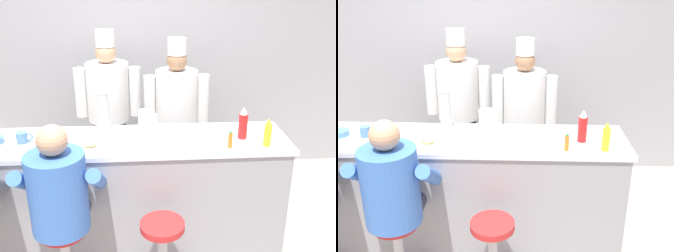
{
  "view_description": "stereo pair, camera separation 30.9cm",
  "coord_description": "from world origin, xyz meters",
  "views": [
    {
      "loc": [
        0.17,
        -2.58,
        2.31
      ],
      "look_at": [
        0.38,
        0.28,
        1.16
      ],
      "focal_mm": 42.0,
      "sensor_mm": 36.0,
      "label": 1
    },
    {
      "loc": [
        0.48,
        -2.59,
        2.31
      ],
      "look_at": [
        0.38,
        0.28,
        1.16
      ],
      "focal_mm": 42.0,
      "sensor_mm": 36.0,
      "label": 2
    }
  ],
  "objects": [
    {
      "name": "cook_in_whites_far",
      "position": [
        0.53,
        1.22,
        0.93
      ],
      "size": [
        0.66,
        0.42,
        1.69
      ],
      "color": "#232328",
      "rests_on": "ground_plane"
    },
    {
      "name": "coffee_mug_blue",
      "position": [
        -0.76,
        0.31,
        1.08
      ],
      "size": [
        0.13,
        0.08,
        0.09
      ],
      "color": "#4C7AB2",
      "rests_on": "diner_counter"
    },
    {
      "name": "diner_seated_blue",
      "position": [
        -0.4,
        -0.21,
        0.87
      ],
      "size": [
        0.61,
        0.6,
        1.4
      ],
      "color": "#B2B5BA",
      "rests_on": "ground_plane"
    },
    {
      "name": "ketchup_bottle_red",
      "position": [
        0.98,
        0.28,
        1.16
      ],
      "size": [
        0.07,
        0.07,
        0.26
      ],
      "color": "red",
      "rests_on": "diner_counter"
    },
    {
      "name": "hot_sauce_bottle_orange",
      "position": [
        0.84,
        0.1,
        1.1
      ],
      "size": [
        0.04,
        0.04,
        0.13
      ],
      "color": "orange",
      "rests_on": "diner_counter"
    },
    {
      "name": "diner_counter",
      "position": [
        0.0,
        0.31,
        0.52
      ],
      "size": [
        2.7,
        0.63,
        1.04
      ],
      "color": "gray",
      "rests_on": "ground_plane"
    },
    {
      "name": "breakfast_plate",
      "position": [
        -0.22,
        0.17,
        1.05
      ],
      "size": [
        0.24,
        0.24,
        0.05
      ],
      "color": "white",
      "rests_on": "diner_counter"
    },
    {
      "name": "cup_stack_steel",
      "position": [
        -0.14,
        0.5,
        1.21
      ],
      "size": [
        0.09,
        0.09,
        0.34
      ],
      "color": "#B7BABF",
      "rests_on": "diner_counter"
    },
    {
      "name": "water_pitcher_clear",
      "position": [
        0.21,
        0.48,
        1.13
      ],
      "size": [
        0.16,
        0.14,
        0.18
      ],
      "color": "silver",
      "rests_on": "diner_counter"
    },
    {
      "name": "wall_back",
      "position": [
        0.0,
        1.9,
        1.35
      ],
      "size": [
        10.0,
        0.06,
        2.7
      ],
      "color": "#99999E",
      "rests_on": "ground_plane"
    },
    {
      "name": "mustard_bottle_yellow",
      "position": [
        1.13,
        0.12,
        1.14
      ],
      "size": [
        0.06,
        0.06,
        0.23
      ],
      "color": "yellow",
      "rests_on": "diner_counter"
    },
    {
      "name": "empty_stool_round",
      "position": [
        0.3,
        -0.25,
        0.42
      ],
      "size": [
        0.32,
        0.32,
        0.63
      ],
      "color": "#B2B5BA",
      "rests_on": "ground_plane"
    },
    {
      "name": "cook_in_whites_near",
      "position": [
        -0.17,
        1.39,
        0.96
      ],
      "size": [
        0.69,
        0.44,
        1.76
      ],
      "color": "#232328",
      "rests_on": "ground_plane"
    }
  ]
}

